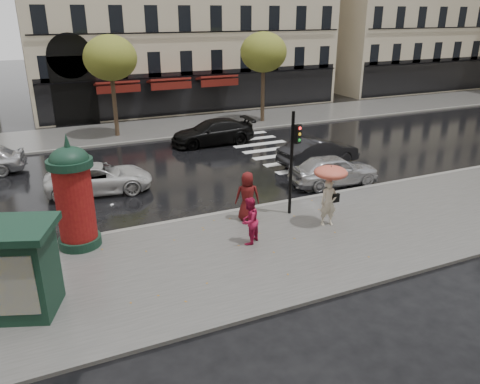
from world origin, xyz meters
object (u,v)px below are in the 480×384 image
woman_umbrella (330,186)px  car_black (213,132)px  traffic_light (293,154)px  car_darkgrey (318,152)px  newsstand (17,269)px  car_silver (334,170)px  woman_red (249,221)px  man_burgundy (247,196)px  morris_column (74,194)px  car_white (99,178)px

woman_umbrella → car_black: (0.39, 13.51, -0.97)m
traffic_light → car_black: (1.15, 11.98, -1.93)m
car_darkgrey → traffic_light: bearing=133.2°
newsstand → car_silver: (14.04, 5.29, -0.72)m
woman_red → man_burgundy: size_ratio=0.88×
morris_column → car_white: (1.54, 5.50, -1.42)m
woman_red → newsstand: (-7.51, -1.14, 0.48)m
man_burgundy → morris_column: bearing=14.8°
woman_umbrella → newsstand: bearing=-173.3°
woman_umbrella → newsstand: newsstand is taller
man_burgundy → car_black: man_burgundy is taller
car_silver → car_black: 9.87m
woman_red → man_burgundy: 2.06m
traffic_light → car_white: bearing=137.7°
morris_column → traffic_light: bearing=-4.6°
woman_umbrella → traffic_light: traffic_light is taller
woman_umbrella → car_black: 13.55m
newsstand → car_darkgrey: newsstand is taller
car_silver → car_darkgrey: (1.06, 2.97, 0.00)m
morris_column → newsstand: 4.03m
man_burgundy → car_silver: size_ratio=0.45×
traffic_light → newsstand: traffic_light is taller
car_white → car_black: bearing=-46.9°
newsstand → car_black: newsstand is taller
morris_column → traffic_light: 8.37m
traffic_light → newsstand: bearing=-164.6°
car_white → woman_red: bearing=-145.8°
car_black → car_white: bearing=-53.5°
woman_umbrella → traffic_light: (-0.76, 1.52, 0.96)m
woman_umbrella → car_silver: woman_umbrella is taller
car_darkgrey → car_black: size_ratio=0.86×
newsstand → car_white: (3.45, 8.99, -0.80)m
newsstand → car_black: size_ratio=0.50×
car_white → morris_column: bearing=171.2°
woman_red → car_black: woman_red is taller
woman_red → car_white: bearing=-99.1°
morris_column → car_black: bearing=50.1°
newsstand → car_white: 9.66m
man_burgundy → car_white: (-4.87, 5.97, -0.44)m
traffic_light → man_burgundy: bearing=173.8°
traffic_light → car_black: traffic_light is taller
morris_column → newsstand: morris_column is taller
woman_umbrella → traffic_light: 1.95m
woman_red → car_darkgrey: bearing=-173.3°
traffic_light → car_darkgrey: 7.57m
car_silver → car_white: bearing=75.7°
car_white → car_silver: bearing=-102.4°
woman_red → traffic_light: traffic_light is taller
newsstand → car_silver: 15.02m
woman_red → woman_umbrella: bearing=146.0°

